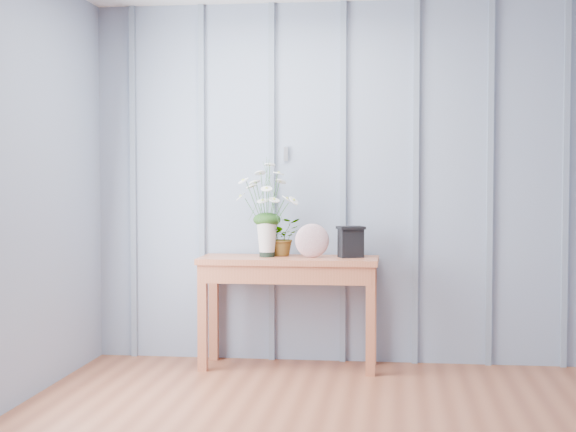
# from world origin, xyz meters

# --- Properties ---
(room_shell) EXTENTS (4.00, 4.50, 2.50)m
(room_shell) POSITION_xyz_m (-0.00, 0.92, 1.99)
(room_shell) COLOR #8895AD
(room_shell) RESTS_ON ground
(sideboard) EXTENTS (1.20, 0.45, 0.75)m
(sideboard) POSITION_xyz_m (-0.60, 1.99, 0.64)
(sideboard) COLOR #A65436
(sideboard) RESTS_ON ground
(daisy_vase) EXTENTS (0.46, 0.35, 0.65)m
(daisy_vase) POSITION_xyz_m (-0.75, 2.00, 1.16)
(daisy_vase) COLOR black
(daisy_vase) RESTS_ON sideboard
(spider_plant) EXTENTS (0.30, 0.29, 0.26)m
(spider_plant) POSITION_xyz_m (-0.65, 2.08, 0.88)
(spider_plant) COLOR #173B11
(spider_plant) RESTS_ON sideboard
(felt_disc_vessel) EXTENTS (0.24, 0.11, 0.23)m
(felt_disc_vessel) POSITION_xyz_m (-0.44, 1.97, 0.86)
(felt_disc_vessel) COLOR #8E455E
(felt_disc_vessel) RESTS_ON sideboard
(carved_box) EXTENTS (0.21, 0.18, 0.21)m
(carved_box) POSITION_xyz_m (-0.18, 2.02, 0.86)
(carved_box) COLOR black
(carved_box) RESTS_ON sideboard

